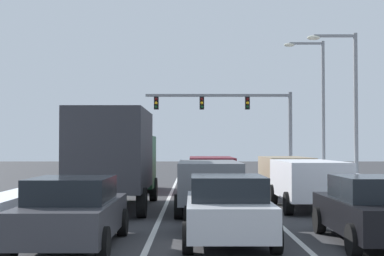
# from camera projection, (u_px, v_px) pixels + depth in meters

# --- Properties ---
(ground_plane) EXTENTS (120.00, 120.00, 0.00)m
(ground_plane) POSITION_uv_depth(u_px,v_px,m) (215.00, 206.00, 21.25)
(ground_plane) COLOR #333335
(lane_stripe_between_right_lane_and_center_lane) EXTENTS (0.14, 40.28, 0.01)m
(lane_stripe_between_right_lane_and_center_lane) POSITION_uv_depth(u_px,v_px,m) (251.00, 197.00, 24.90)
(lane_stripe_between_right_lane_and_center_lane) COLOR silver
(lane_stripe_between_right_lane_and_center_lane) RESTS_ON ground
(lane_stripe_between_center_lane_and_left_lane) EXTENTS (0.14, 40.28, 0.01)m
(lane_stripe_between_center_lane_and_left_lane) POSITION_uv_depth(u_px,v_px,m) (172.00, 197.00, 24.91)
(lane_stripe_between_center_lane_and_left_lane) COLOR silver
(lane_stripe_between_center_lane_and_left_lane) RESTS_ON ground
(snow_bank_right_shoulder) EXTENTS (1.88, 40.28, 0.74)m
(snow_bank_right_shoulder) POSITION_uv_depth(u_px,v_px,m) (375.00, 188.00, 24.89)
(snow_bank_right_shoulder) COLOR silver
(snow_bank_right_shoulder) RESTS_ON ground
(snow_bank_left_shoulder) EXTENTS (1.31, 40.28, 0.51)m
(snow_bank_left_shoulder) POSITION_uv_depth(u_px,v_px,m) (49.00, 191.00, 24.94)
(snow_bank_left_shoulder) COLOR silver
(snow_bank_left_shoulder) RESTS_ON ground
(sedan_black_right_lane_nearest) EXTENTS (2.00, 4.50, 1.51)m
(sedan_black_right_lane_nearest) POSITION_uv_depth(u_px,v_px,m) (377.00, 210.00, 12.95)
(sedan_black_right_lane_nearest) COLOR black
(sedan_black_right_lane_nearest) RESTS_ON ground
(suv_white_right_lane_second) EXTENTS (2.16, 4.90, 1.67)m
(suv_white_right_lane_second) POSITION_uv_depth(u_px,v_px,m) (311.00, 180.00, 20.01)
(suv_white_right_lane_second) COLOR silver
(suv_white_right_lane_second) RESTS_ON ground
(suv_tan_right_lane_third) EXTENTS (2.16, 4.90, 1.67)m
(suv_tan_right_lane_third) POSITION_uv_depth(u_px,v_px,m) (288.00, 171.00, 26.76)
(suv_tan_right_lane_third) COLOR #937F60
(suv_tan_right_lane_third) RESTS_ON ground
(sedan_silver_center_lane_nearest) EXTENTS (2.00, 4.50, 1.51)m
(sedan_silver_center_lane_nearest) POSITION_uv_depth(u_px,v_px,m) (230.00, 208.00, 13.24)
(sedan_silver_center_lane_nearest) COLOR #B7BABF
(sedan_silver_center_lane_nearest) RESTS_ON ground
(suv_gray_center_lane_second) EXTENTS (2.16, 4.90, 1.67)m
(suv_gray_center_lane_second) POSITION_uv_depth(u_px,v_px,m) (211.00, 181.00, 19.06)
(suv_gray_center_lane_second) COLOR slate
(suv_gray_center_lane_second) RESTS_ON ground
(suv_maroon_center_lane_third) EXTENTS (2.16, 4.90, 1.67)m
(suv_maroon_center_lane_third) POSITION_uv_depth(u_px,v_px,m) (214.00, 172.00, 26.39)
(suv_maroon_center_lane_third) COLOR maroon
(suv_maroon_center_lane_third) RESTS_ON ground
(sedan_charcoal_left_lane_nearest) EXTENTS (2.00, 4.50, 1.51)m
(sedan_charcoal_left_lane_nearest) POSITION_uv_depth(u_px,v_px,m) (75.00, 212.00, 12.55)
(sedan_charcoal_left_lane_nearest) COLOR #38383D
(sedan_charcoal_left_lane_nearest) RESTS_ON ground
(box_truck_left_lane_second) EXTENTS (2.53, 7.20, 3.36)m
(box_truck_left_lane_second) POSITION_uv_depth(u_px,v_px,m) (118.00, 154.00, 20.13)
(box_truck_left_lane_second) COLOR #1E5633
(box_truck_left_lane_second) RESTS_ON ground
(sedan_red_left_lane_third) EXTENTS (2.00, 4.50, 1.51)m
(sedan_red_left_lane_third) POSITION_uv_depth(u_px,v_px,m) (136.00, 175.00, 28.54)
(sedan_red_left_lane_third) COLOR maroon
(sedan_red_left_lane_third) RESTS_ON ground
(traffic_light_gantry) EXTENTS (10.94, 0.47, 6.20)m
(traffic_light_gantry) POSITION_uv_depth(u_px,v_px,m) (242.00, 112.00, 43.33)
(traffic_light_gantry) COLOR slate
(traffic_light_gantry) RESTS_ON ground
(street_lamp_right_mid) EXTENTS (2.66, 0.36, 8.13)m
(street_lamp_right_mid) POSITION_uv_depth(u_px,v_px,m) (352.00, 95.00, 30.51)
(street_lamp_right_mid) COLOR gray
(street_lamp_right_mid) RESTS_ON ground
(street_lamp_right_far) EXTENTS (2.66, 0.36, 9.03)m
(street_lamp_right_far) POSITION_uv_depth(u_px,v_px,m) (321.00, 97.00, 37.85)
(street_lamp_right_far) COLOR gray
(street_lamp_right_far) RESTS_ON ground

